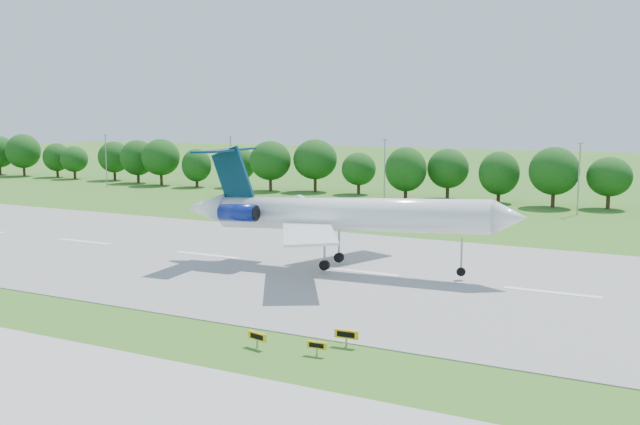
{
  "coord_description": "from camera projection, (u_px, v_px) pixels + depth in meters",
  "views": [
    {
      "loc": [
        30.32,
        -43.83,
        16.89
      ],
      "look_at": [
        -1.17,
        18.0,
        7.29
      ],
      "focal_mm": 40.0,
      "sensor_mm": 36.0,
      "label": 1
    }
  ],
  "objects": [
    {
      "name": "airliner",
      "position": [
        333.0,
        213.0,
        77.06
      ],
      "size": [
        38.58,
        28.0,
        12.97
      ],
      "rotation": [
        0.0,
        -0.03,
        0.09
      ],
      "color": "white",
      "rests_on": "ground"
    },
    {
      "name": "runway",
      "position": [
        359.0,
        272.0,
        76.69
      ],
      "size": [
        400.0,
        45.0,
        0.08
      ],
      "primitive_type": "cube",
      "color": "gray",
      "rests_on": "ground"
    },
    {
      "name": "ground",
      "position": [
        227.0,
        336.0,
        54.63
      ],
      "size": [
        600.0,
        600.0,
        0.0
      ],
      "primitive_type": "plane",
      "color": "#2E6A1C",
      "rests_on": "ground"
    },
    {
      "name": "taxi_sign_centre",
      "position": [
        317.0,
        345.0,
        50.03
      ],
      "size": [
        1.5,
        0.27,
        1.05
      ],
      "rotation": [
        0.0,
        0.0,
        0.06
      ],
      "color": "gray",
      "rests_on": "ground"
    },
    {
      "name": "tree_line",
      "position": [
        502.0,
        171.0,
        134.99
      ],
      "size": [
        288.4,
        8.4,
        10.4
      ],
      "color": "#382314",
      "rests_on": "ground"
    },
    {
      "name": "taxi_sign_right",
      "position": [
        346.0,
        335.0,
        51.93
      ],
      "size": [
        1.84,
        0.35,
        1.28
      ],
      "rotation": [
        0.0,
        0.0,
        0.07
      ],
      "color": "gray",
      "rests_on": "ground"
    },
    {
      "name": "service_vehicle_b",
      "position": [
        469.0,
        203.0,
        131.27
      ],
      "size": [
        3.34,
        1.6,
        1.1
      ],
      "primitive_type": "imported",
      "rotation": [
        0.0,
        0.0,
        1.66
      ],
      "color": "white",
      "rests_on": "ground"
    },
    {
      "name": "service_vehicle_a",
      "position": [
        300.0,
        198.0,
        139.26
      ],
      "size": [
        3.6,
        1.56,
        1.15
      ],
      "primitive_type": "imported",
      "rotation": [
        0.0,
        0.0,
        1.47
      ],
      "color": "white",
      "rests_on": "ground"
    },
    {
      "name": "light_poles",
      "position": [
        476.0,
        174.0,
        127.27
      ],
      "size": [
        175.9,
        0.25,
        12.19
      ],
      "color": "gray",
      "rests_on": "ground"
    },
    {
      "name": "taxi_sign_left",
      "position": [
        257.0,
        337.0,
        51.68
      ],
      "size": [
        1.7,
        0.56,
        1.19
      ],
      "rotation": [
        0.0,
        0.0,
        -0.22
      ],
      "color": "gray",
      "rests_on": "ground"
    }
  ]
}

